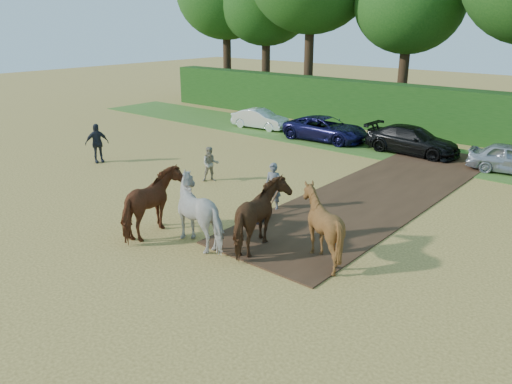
{
  "coord_description": "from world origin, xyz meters",
  "views": [
    {
      "loc": [
        10.17,
        -11.46,
        6.84
      ],
      "look_at": [
        0.05,
        0.52,
        1.4
      ],
      "focal_mm": 35.0,
      "sensor_mm": 36.0,
      "label": 1
    }
  ],
  "objects_px": {
    "spectator_far": "(97,143)",
    "spectator_near": "(210,164)",
    "parked_cars": "(479,152)",
    "plough_team": "(234,214)"
  },
  "relations": [
    {
      "from": "spectator_far",
      "to": "spectator_near",
      "type": "bearing_deg",
      "value": -57.9
    },
    {
      "from": "spectator_near",
      "to": "plough_team",
      "type": "xyz_separation_m",
      "value": [
        5.33,
        -4.25,
        0.3
      ]
    },
    {
      "from": "spectator_far",
      "to": "parked_cars",
      "type": "distance_m",
      "value": 18.89
    },
    {
      "from": "plough_team",
      "to": "parked_cars",
      "type": "bearing_deg",
      "value": 78.35
    },
    {
      "from": "spectator_far",
      "to": "parked_cars",
      "type": "bearing_deg",
      "value": -32.3
    },
    {
      "from": "plough_team",
      "to": "spectator_near",
      "type": "bearing_deg",
      "value": 141.46
    },
    {
      "from": "plough_team",
      "to": "parked_cars",
      "type": "xyz_separation_m",
      "value": [
        2.98,
        14.45,
        -0.38
      ]
    },
    {
      "from": "plough_team",
      "to": "spectator_far",
      "type": "bearing_deg",
      "value": 166.78
    },
    {
      "from": "spectator_near",
      "to": "plough_team",
      "type": "bearing_deg",
      "value": -89.58
    },
    {
      "from": "spectator_far",
      "to": "parked_cars",
      "type": "height_order",
      "value": "spectator_far"
    }
  ]
}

